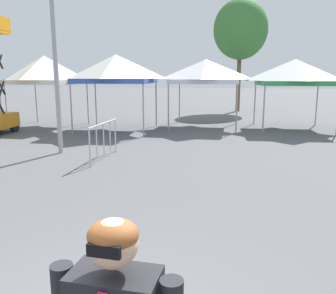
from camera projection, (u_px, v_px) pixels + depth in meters
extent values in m
cylinder|color=#9E9EA3|center=(6.00, 100.00, 19.10)|extent=(0.06, 0.06, 2.23)
cylinder|color=#9E9EA3|center=(0.00, 105.00, 15.77)|extent=(0.06, 0.06, 2.22)
cylinder|color=#9E9EA3|center=(60.00, 106.00, 15.22)|extent=(0.06, 0.06, 2.22)
cylinder|color=#9E9EA3|center=(36.00, 101.00, 18.54)|extent=(0.06, 0.06, 2.22)
cylinder|color=#9E9EA3|center=(88.00, 102.00, 17.99)|extent=(0.06, 0.06, 2.22)
pyramid|color=white|center=(44.00, 68.00, 16.55)|extent=(3.17, 3.17, 1.11)
cube|color=white|center=(45.00, 82.00, 16.68)|extent=(3.14, 3.14, 0.20)
cylinder|color=#9E9EA3|center=(71.00, 107.00, 14.46)|extent=(0.06, 0.06, 2.29)
cylinder|color=#9E9EA3|center=(143.00, 108.00, 14.05)|extent=(0.06, 0.06, 2.29)
cylinder|color=#9E9EA3|center=(96.00, 102.00, 17.38)|extent=(0.06, 0.06, 2.29)
cylinder|color=#9E9EA3|center=(156.00, 103.00, 16.98)|extent=(0.06, 0.06, 2.29)
pyramid|color=white|center=(116.00, 66.00, 15.39)|extent=(3.19, 3.19, 1.02)
cube|color=#3359B2|center=(116.00, 81.00, 15.51)|extent=(3.16, 3.16, 0.20)
cylinder|color=#9E9EA3|center=(168.00, 105.00, 15.67)|extent=(0.06, 0.06, 2.25)
cylinder|color=#9E9EA3|center=(237.00, 106.00, 15.10)|extent=(0.06, 0.06, 2.25)
cylinder|color=#9E9EA3|center=(179.00, 101.00, 18.54)|extent=(0.06, 0.06, 2.25)
cylinder|color=#9E9EA3|center=(237.00, 101.00, 17.97)|extent=(0.06, 0.06, 2.25)
pyramid|color=white|center=(206.00, 69.00, 16.51)|extent=(3.28, 3.28, 0.90)
cube|color=white|center=(206.00, 81.00, 16.62)|extent=(3.25, 3.25, 0.20)
cylinder|color=#9E9EA3|center=(264.00, 108.00, 14.85)|extent=(0.06, 0.06, 2.19)
cylinder|color=#9E9EA3|center=(255.00, 102.00, 17.77)|extent=(0.06, 0.06, 2.19)
cylinder|color=#9E9EA3|center=(317.00, 103.00, 17.44)|extent=(0.06, 0.06, 2.19)
pyramid|color=white|center=(295.00, 70.00, 15.83)|extent=(3.25, 3.25, 0.95)
cube|color=green|center=(294.00, 83.00, 15.95)|extent=(3.22, 3.22, 0.20)
cylinder|color=black|center=(15.00, 126.00, 15.49)|extent=(0.18, 0.48, 0.48)
sphere|color=#D8A884|center=(113.00, 243.00, 1.59)|extent=(0.23, 0.23, 0.23)
ellipsoid|color=brown|center=(113.00, 235.00, 1.59)|extent=(0.23, 0.23, 0.14)
cube|color=black|center=(104.00, 251.00, 1.49)|extent=(0.15, 0.04, 0.06)
cylinder|color=#9E9EA3|center=(52.00, 13.00, 10.44)|extent=(0.14, 0.14, 8.45)
cylinder|color=brown|center=(238.00, 82.00, 24.14)|extent=(0.28, 0.28, 4.00)
ellipsoid|color=#387233|center=(241.00, 29.00, 23.46)|extent=(3.58, 3.58, 3.94)
cylinder|color=#B7BABF|center=(103.00, 124.00, 10.23)|extent=(0.16, 2.10, 0.05)
cylinder|color=#B7BABF|center=(115.00, 136.00, 11.30)|extent=(0.04, 0.04, 1.05)
cylinder|color=#B7BABF|center=(90.00, 148.00, 9.38)|extent=(0.04, 0.04, 1.05)
cylinder|color=#B7BABF|center=(110.00, 137.00, 10.83)|extent=(0.04, 0.04, 0.92)
cylinder|color=#B7BABF|center=(104.00, 140.00, 10.33)|extent=(0.04, 0.04, 0.92)
cylinder|color=#B7BABF|center=(97.00, 143.00, 9.82)|extent=(0.04, 0.04, 0.92)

